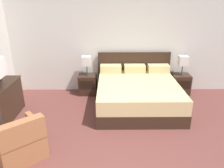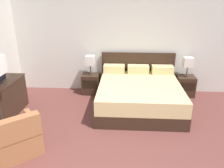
# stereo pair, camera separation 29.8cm
# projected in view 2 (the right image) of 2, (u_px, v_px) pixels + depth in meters

# --- Properties ---
(wall_back) EXTENTS (6.58, 0.06, 2.61)m
(wall_back) POSITION_uv_depth(u_px,v_px,m) (116.00, 43.00, 5.76)
(wall_back) COLOR beige
(wall_back) RESTS_ON ground
(bed) EXTENTS (1.93, 2.02, 1.09)m
(bed) POSITION_uv_depth(u_px,v_px,m) (139.00, 94.00, 5.13)
(bed) COLOR #332116
(bed) RESTS_ON ground
(nightstand_left) EXTENTS (0.46, 0.41, 0.53)m
(nightstand_left) POSITION_uv_depth(u_px,v_px,m) (91.00, 84.00, 5.90)
(nightstand_left) COLOR #332116
(nightstand_left) RESTS_ON ground
(nightstand_right) EXTENTS (0.46, 0.41, 0.53)m
(nightstand_right) POSITION_uv_depth(u_px,v_px,m) (185.00, 86.00, 5.75)
(nightstand_right) COLOR #332116
(nightstand_right) RESTS_ON ground
(table_lamp_left) EXTENTS (0.23, 0.23, 0.51)m
(table_lamp_left) POSITION_uv_depth(u_px,v_px,m) (90.00, 61.00, 5.67)
(table_lamp_left) COLOR #332D28
(table_lamp_left) RESTS_ON nightstand_left
(table_lamp_right) EXTENTS (0.23, 0.23, 0.51)m
(table_lamp_right) POSITION_uv_depth(u_px,v_px,m) (188.00, 62.00, 5.52)
(table_lamp_right) COLOR #332D28
(table_lamp_right) RESTS_ON nightstand_right
(dresser) EXTENTS (0.58, 1.26, 0.77)m
(dresser) POSITION_uv_depth(u_px,v_px,m) (2.00, 99.00, 4.69)
(dresser) COLOR #332116
(dresser) RESTS_ON ground
(armchair_by_window) EXTENTS (0.96, 0.97, 0.76)m
(armchair_by_window) POSITION_uv_depth(u_px,v_px,m) (17.00, 138.00, 3.56)
(armchair_by_window) COLOR #935B38
(armchair_by_window) RESTS_ON ground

